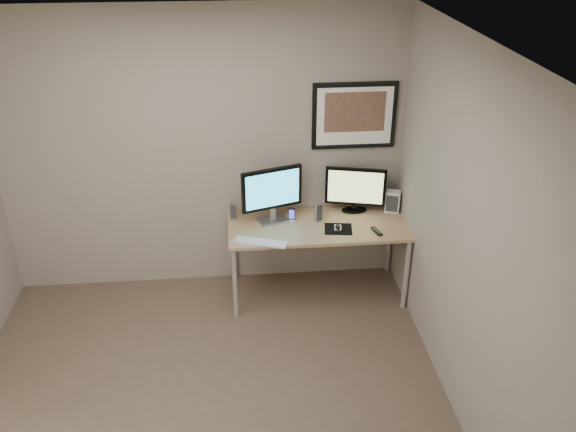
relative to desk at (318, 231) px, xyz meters
name	(u,v)px	position (x,y,z in m)	size (l,w,h in m)	color
floor	(207,403)	(-1.00, -1.35, -0.66)	(3.60, 3.60, 0.00)	brown
room	(194,176)	(-1.00, -0.90, 0.98)	(3.60, 3.60, 3.60)	white
desk	(318,231)	(0.00, 0.00, 0.00)	(1.60, 0.70, 0.73)	#8C6443
framed_art	(354,116)	(0.35, 0.33, 0.96)	(0.75, 0.04, 0.60)	black
monitor_large	(272,193)	(-0.40, 0.10, 0.35)	(0.54, 0.25, 0.51)	#A5A6AA
monitor_tv	(355,189)	(0.37, 0.22, 0.30)	(0.54, 0.18, 0.43)	black
speaker_left	(233,210)	(-0.75, 0.18, 0.15)	(0.07, 0.07, 0.16)	#A5A6AA
speaker_right	(318,211)	(0.01, 0.08, 0.16)	(0.07, 0.07, 0.18)	#A5A6AA
phone_dock	(292,215)	(-0.23, 0.08, 0.13)	(0.06, 0.06, 0.13)	black
keyboard	(260,242)	(-0.53, -0.28, 0.07)	(0.46, 0.12, 0.02)	silver
mousepad	(338,229)	(0.17, -0.11, 0.07)	(0.24, 0.21, 0.00)	black
mouse	(338,227)	(0.16, -0.11, 0.09)	(0.05, 0.10, 0.03)	black
remote	(377,231)	(0.49, -0.19, 0.08)	(0.04, 0.15, 0.02)	black
fan_unit	(393,201)	(0.72, 0.19, 0.17)	(0.13, 0.10, 0.20)	silver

